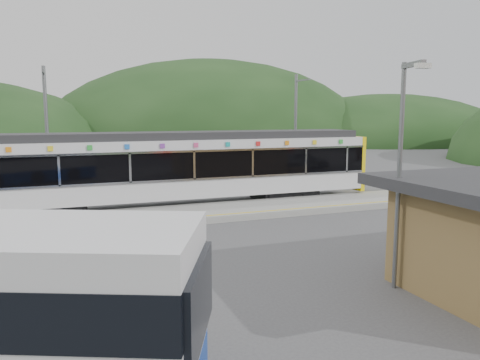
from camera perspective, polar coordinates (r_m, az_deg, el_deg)
name	(u,v)px	position (r m, az deg, el deg)	size (l,w,h in m)	color
ground	(237,232)	(18.63, -0.31, -6.37)	(120.00, 120.00, 0.00)	#4C4C4F
hills	(309,199)	(25.89, 8.44, -2.36)	(146.00, 149.00, 26.00)	#1E3D19
platform	(212,212)	(21.63, -3.39, -3.94)	(26.00, 3.20, 0.30)	#9E9E99
yellow_line	(221,215)	(20.39, -2.29, -4.23)	(26.00, 0.10, 0.01)	yellow
train	(177,166)	(23.65, -7.68, 1.73)	(20.44, 3.01, 3.74)	black
catenary_mast_west	(47,134)	(25.48, -22.45, 5.22)	(0.18, 1.80, 7.00)	slate
catenary_mast_east	(296,130)	(28.75, 6.80, 6.02)	(0.18, 1.80, 7.00)	slate
lamp_post	(403,157)	(12.69, 19.28, 2.65)	(0.38, 1.08, 5.93)	slate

